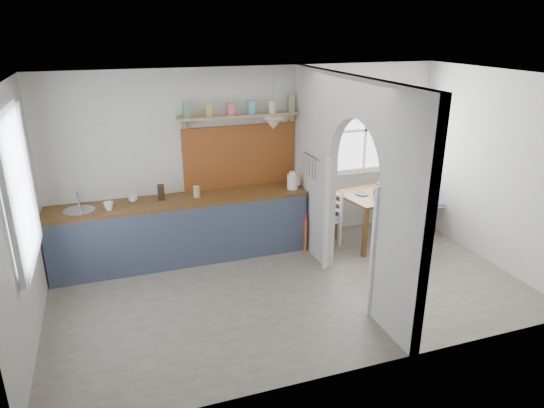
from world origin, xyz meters
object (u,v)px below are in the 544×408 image
object	(u,v)px
chair_right	(430,201)
kettle	(293,180)
dining_table	(380,216)
vase	(382,183)
chair_left	(323,219)

from	to	relation	value
chair_right	kettle	xyz separation A→B (m)	(-2.30, 0.15, 0.55)
dining_table	vase	bearing A→B (deg)	48.08
dining_table	chair_left	size ratio (longest dim) A/B	1.40
chair_left	vase	distance (m)	1.09
dining_table	vase	world-z (taller)	vase
vase	dining_table	bearing A→B (deg)	-122.30
kettle	vase	bearing A→B (deg)	-7.56
chair_right	dining_table	bearing A→B (deg)	102.81
vase	chair_left	bearing A→B (deg)	-175.44
chair_left	chair_right	distance (m)	1.88
dining_table	vase	size ratio (longest dim) A/B	7.12
dining_table	chair_left	xyz separation A→B (m)	(-0.90, 0.08, 0.05)
kettle	chair_left	bearing A→B (deg)	-25.66
kettle	vase	world-z (taller)	kettle
chair_right	vase	distance (m)	0.96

